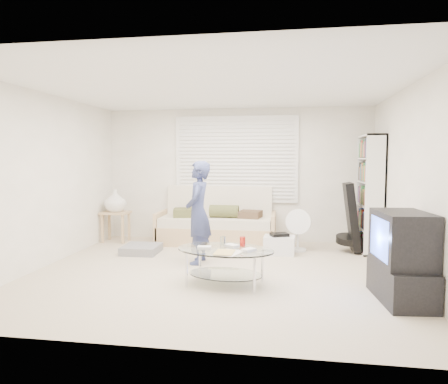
% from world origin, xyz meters
% --- Properties ---
extents(ground, '(5.00, 5.00, 0.00)m').
position_xyz_m(ground, '(0.00, 0.00, 0.00)').
color(ground, '#B7A68E').
rests_on(ground, ground).
extents(room_shell, '(5.02, 4.52, 2.51)m').
position_xyz_m(room_shell, '(0.00, 0.48, 1.63)').
color(room_shell, silver).
rests_on(room_shell, ground).
extents(window_blinds, '(2.32, 0.08, 1.62)m').
position_xyz_m(window_blinds, '(0.00, 2.20, 1.55)').
color(window_blinds, silver).
rests_on(window_blinds, ground).
extents(futon_sofa, '(2.14, 0.86, 1.05)m').
position_xyz_m(futon_sofa, '(-0.31, 1.88, 0.34)').
color(futon_sofa, tan).
rests_on(futon_sofa, ground).
extents(grey_floor_pillow, '(0.59, 0.59, 0.13)m').
position_xyz_m(grey_floor_pillow, '(-1.42, 0.92, 0.07)').
color(grey_floor_pillow, slate).
rests_on(grey_floor_pillow, ground).
extents(side_table, '(0.50, 0.40, 0.99)m').
position_xyz_m(side_table, '(-2.22, 1.73, 0.73)').
color(side_table, tan).
rests_on(side_table, ground).
extents(bookshelf, '(0.31, 0.82, 1.95)m').
position_xyz_m(bookshelf, '(2.32, 1.62, 0.98)').
color(bookshelf, white).
rests_on(bookshelf, ground).
extents(guitar_case, '(0.41, 0.42, 1.14)m').
position_xyz_m(guitar_case, '(2.02, 1.51, 0.51)').
color(guitar_case, black).
rests_on(guitar_case, ground).
extents(floor_fan, '(0.44, 0.29, 0.72)m').
position_xyz_m(floor_fan, '(1.15, 1.49, 0.42)').
color(floor_fan, white).
rests_on(floor_fan, ground).
extents(storage_bin, '(0.51, 0.37, 0.35)m').
position_xyz_m(storage_bin, '(0.84, 1.20, 0.16)').
color(storage_bin, white).
rests_on(storage_bin, ground).
extents(tv_unit, '(0.57, 0.95, 0.99)m').
position_xyz_m(tv_unit, '(2.20, -0.78, 0.48)').
color(tv_unit, black).
rests_on(tv_unit, ground).
extents(coffee_table, '(1.31, 0.93, 0.57)m').
position_xyz_m(coffee_table, '(0.21, -0.51, 0.36)').
color(coffee_table, silver).
rests_on(coffee_table, ground).
extents(standing_person, '(0.38, 0.57, 1.53)m').
position_xyz_m(standing_person, '(-0.34, 0.45, 0.76)').
color(standing_person, navy).
rests_on(standing_person, ground).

